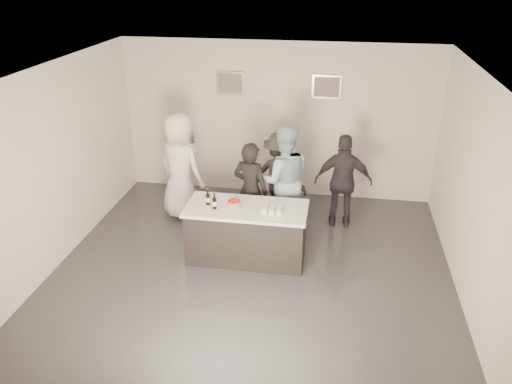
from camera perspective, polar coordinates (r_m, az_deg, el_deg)
floor at (r=7.64m, az=-0.63°, el=-9.41°), size 6.00×6.00×0.00m
ceiling at (r=6.43m, az=-0.75°, el=13.15°), size 6.00×6.00×0.00m
wall_back at (r=9.68m, az=2.46°, el=8.13°), size 6.00×0.04×3.00m
wall_front at (r=4.42m, az=-7.77°, el=-15.17°), size 6.00×0.04×3.00m
wall_left at (r=7.96m, az=-22.49°, el=2.28°), size 0.04×6.00×3.00m
wall_right at (r=7.07m, az=24.02°, el=-0.85°), size 0.04×6.00×3.00m
picture_left at (r=9.62m, az=-2.93°, el=12.32°), size 0.54×0.04×0.44m
picture_right at (r=9.41m, az=8.08°, el=11.81°), size 0.54×0.04×0.44m
bar_counter at (r=7.82m, az=-1.08°, el=-4.67°), size 1.86×0.86×0.90m
cake at (r=7.62m, az=-2.50°, el=-1.36°), size 0.21×0.21×0.07m
beer_bottle_a at (r=7.66m, az=-5.53°, el=-0.55°), size 0.07×0.07×0.26m
beer_bottle_b at (r=7.53m, az=-4.78°, el=-1.00°), size 0.07×0.07×0.26m
tumbler_cluster at (r=7.48m, az=1.91°, el=-1.87°), size 0.30×0.30×0.08m
candles at (r=7.38m, az=-3.77°, el=-2.61°), size 0.24×0.08×0.01m
person_main_black at (r=8.27m, az=-0.62°, el=0.17°), size 0.71×0.57×1.69m
person_main_blue at (r=8.39m, az=3.14°, el=1.39°), size 1.08×0.92×1.92m
person_guest_left at (r=8.98m, az=-8.66°, el=2.89°), size 1.13×1.01×1.95m
person_guest_right at (r=8.73m, az=9.95°, el=1.19°), size 1.00×0.43×1.69m
person_guest_back at (r=8.94m, az=2.66°, el=1.87°), size 1.17×0.88×1.61m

